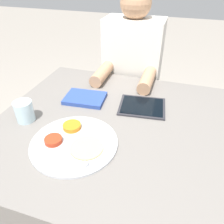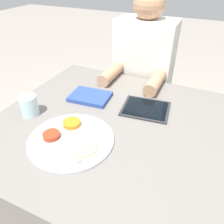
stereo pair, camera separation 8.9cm
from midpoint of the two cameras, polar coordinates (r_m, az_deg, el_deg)
ground_plane at (r=1.50m, az=-0.68°, el=-26.11°), size 12.00×12.00×0.00m
dining_table at (r=1.19m, az=-0.81°, el=-17.43°), size 1.06×0.92×0.74m
thali_tray at (r=0.85m, az=-12.99°, el=-7.83°), size 0.33×0.33×0.03m
red_notebook at (r=1.09m, az=-9.39°, el=3.44°), size 0.20×0.15×0.02m
tablet_device at (r=1.03m, az=5.44°, el=1.38°), size 0.23×0.20×0.01m
person_diner at (r=1.50m, az=3.22°, el=5.23°), size 0.35×0.43×1.21m
drinking_glass at (r=1.01m, az=-24.31°, el=0.08°), size 0.08×0.08×0.09m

